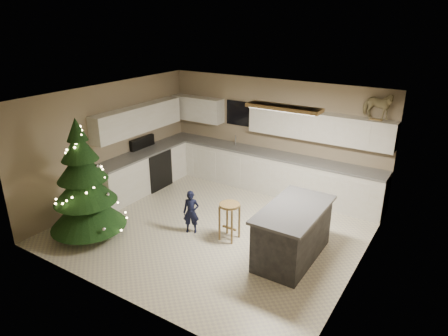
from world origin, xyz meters
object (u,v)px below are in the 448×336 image
at_px(bar_stool, 229,213).
at_px(rocking_horse, 378,106).
at_px(toddler, 191,212).
at_px(island, 293,233).
at_px(christmas_tree, 85,190).

relative_size(bar_stool, rocking_horse, 1.08).
height_order(bar_stool, rocking_horse, rocking_horse).
height_order(toddler, rocking_horse, rocking_horse).
bearing_deg(rocking_horse, bar_stool, 153.90).
bearing_deg(rocking_horse, toddler, 146.19).
xyz_separation_m(bar_stool, toddler, (-0.75, -0.18, -0.12)).
height_order(island, bar_stool, island).
xyz_separation_m(island, bar_stool, (-1.23, -0.06, 0.07)).
distance_m(island, toddler, 1.99).
distance_m(bar_stool, toddler, 0.78).
bearing_deg(bar_stool, christmas_tree, -150.45).
bearing_deg(christmas_tree, toddler, 35.88).
bearing_deg(island, toddler, -173.00).
bearing_deg(rocking_horse, christmas_tree, 142.63).
relative_size(island, christmas_tree, 0.74).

